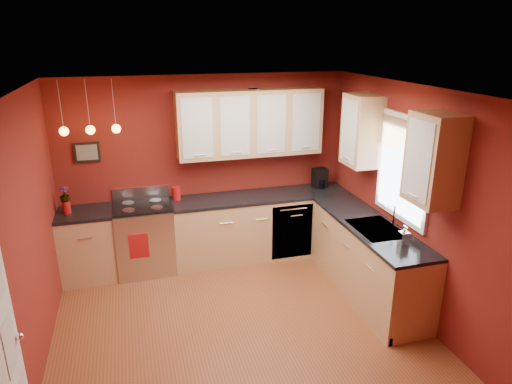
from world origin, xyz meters
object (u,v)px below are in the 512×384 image
object	(u,v)px
gas_range	(145,238)
red_canister	(176,193)
soap_pump	(404,235)
sink	(377,230)
coffee_maker	(320,179)

from	to	relation	value
gas_range	red_canister	xyz separation A→B (m)	(0.47, 0.13, 0.55)
red_canister	soap_pump	xyz separation A→B (m)	(2.20, -2.09, 0.02)
gas_range	red_canister	distance (m)	0.74
soap_pump	red_canister	bearing A→B (deg)	136.49
gas_range	sink	xyz separation A→B (m)	(2.62, -1.50, 0.43)
coffee_maker	soap_pump	distance (m)	2.06
gas_range	soap_pump	size ratio (longest dim) A/B	5.06
red_canister	soap_pump	world-z (taller)	soap_pump
red_canister	soap_pump	size ratio (longest dim) A/B	0.85
red_canister	gas_range	bearing A→B (deg)	-164.83
red_canister	soap_pump	distance (m)	3.04
gas_range	sink	distance (m)	3.05
red_canister	coffee_maker	size ratio (longest dim) A/B	0.65
coffee_maker	sink	bearing A→B (deg)	-91.73
red_canister	coffee_maker	world-z (taller)	coffee_maker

